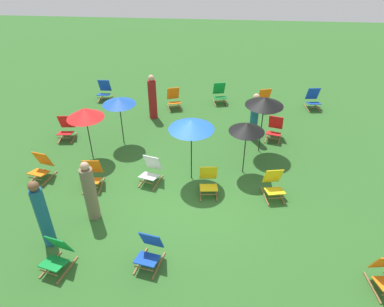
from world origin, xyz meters
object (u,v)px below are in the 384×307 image
Objects in this scene: deckchair_2 at (149,251)px; umbrella_1 at (191,124)px; deckchair_4 at (208,181)px; umbrella_4 at (265,101)px; deckchair_1 at (174,99)px; deckchair_10 at (313,99)px; deckchair_9 at (220,94)px; person_1 at (43,215)px; deckchair_5 at (104,91)px; person_0 at (152,98)px; deckchair_6 at (92,175)px; deckchair_0 at (265,100)px; deckchair_13 at (151,170)px; person_2 at (90,192)px; deckchair_3 at (274,185)px; umbrella_3 at (85,113)px; deckchair_14 at (41,167)px; deckchair_11 at (57,255)px; deckchair_8 at (66,128)px; person_3 at (254,117)px; deckchair_12 at (275,129)px; umbrella_2 at (247,127)px; umbrella_0 at (119,101)px.

umbrella_1 reaches higher than deckchair_2.
umbrella_4 is (1.57, 2.23, 1.41)m from deckchair_4.
deckchair_10 is (5.54, 0.42, 0.00)m from deckchair_1.
person_1 is (-3.84, -7.99, 0.52)m from deckchair_9.
person_1 reaches higher than deckchair_5.
person_0 is at bearing 115.74° from umbrella_1.
deckchair_6 is 0.45× the size of person_1.
deckchair_6 is 0.43× the size of umbrella_1.
deckchair_5 is 5.84m from deckchair_6.
umbrella_4 is at bearing -30.62° from deckchair_5.
deckchair_5 is at bearing 163.33° from deckchair_0.
umbrella_4 reaches higher than deckchair_6.
deckchair_9 is at bearing 86.14° from deckchair_13.
deckchair_2 is (0.43, -7.71, 0.00)m from deckchair_1.
person_0 reaches higher than deckchair_1.
person_2 reaches higher than deckchair_13.
deckchair_3 is at bearing -4.56° from deckchair_6.
umbrella_3 is at bearing 104.94° from deckchair_6.
umbrella_1 reaches higher than deckchair_14.
deckchair_11 is (-4.92, -2.81, 0.00)m from deckchair_3.
deckchair_13 is at bearing -149.99° from umbrella_4.
deckchair_1 is at bearing 105.08° from deckchair_2.
deckchair_1 is at bearing 93.49° from deckchair_11.
person_3 reaches higher than deckchair_8.
deckchair_1 is 4.55m from umbrella_4.
deckchair_0 and deckchair_6 have the same top height.
umbrella_1 is at bearing -122.46° from deckchair_12.
person_2 reaches higher than deckchair_8.
deckchair_6 is 5.51m from umbrella_4.
deckchair_9 is 0.50× the size of person_2.
deckchair_8 is 4.34m from person_2.
person_0 is at bearing 114.13° from deckchair_13.
person_1 is at bearing -176.54° from deckchair_2.
deckchair_4 is at bearing -4.72° from deckchair_6.
deckchair_13 is at bearing -143.05° from deckchair_10.
deckchair_10 is 6.38m from person_0.
deckchair_2 is at bearing -68.67° from deckchair_5.
deckchair_3 is at bearing -117.18° from deckchair_10.
deckchair_1 is 0.52× the size of umbrella_2.
deckchair_2 is 9.61m from deckchair_10.
umbrella_1 is at bearing -64.95° from person_2.
umbrella_0 reaches higher than deckchair_1.
deckchair_9 and deckchair_14 have the same top height.
deckchair_8 is at bearing 138.52° from umbrella_3.
deckchair_13 is 3.23m from deckchair_14.
deckchair_3 is 1.00× the size of deckchair_4.
person_2 is (-1.27, -6.39, 0.43)m from deckchair_1.
umbrella_0 is 4.49m from person_3.
person_1 is at bearing -122.94° from deckchair_1.
deckchair_2 is at bearing -65.35° from deckchair_13.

